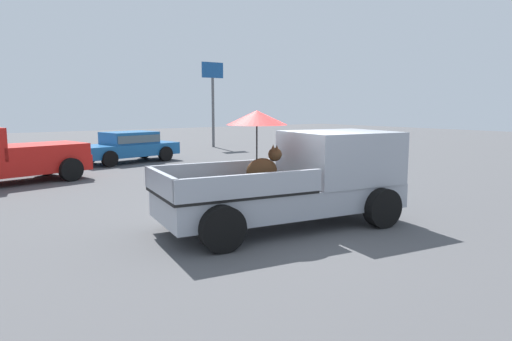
# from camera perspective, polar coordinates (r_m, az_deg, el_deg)

# --- Properties ---
(ground_plane) EXTENTS (80.00, 80.00, 0.00)m
(ground_plane) POSITION_cam_1_polar(r_m,az_deg,el_deg) (9.44, 3.34, -6.92)
(ground_plane) COLOR #4C4C4F
(pickup_truck_main) EXTENTS (5.28, 2.89, 2.35)m
(pickup_truck_main) POSITION_cam_1_polar(r_m,az_deg,el_deg) (9.49, 5.81, -0.88)
(pickup_truck_main) COLOR black
(pickup_truck_main) RESTS_ON ground
(parked_sedan_far) EXTENTS (4.55, 2.55, 1.33)m
(parked_sedan_far) POSITION_cam_1_polar(r_m,az_deg,el_deg) (20.78, -15.59, 3.05)
(parked_sedan_far) COLOR black
(parked_sedan_far) RESTS_ON ground
(motel_sign) EXTENTS (1.40, 0.16, 5.00)m
(motel_sign) POSITION_cam_1_polar(r_m,az_deg,el_deg) (27.69, -5.40, 10.23)
(motel_sign) COLOR #59595B
(motel_sign) RESTS_ON ground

